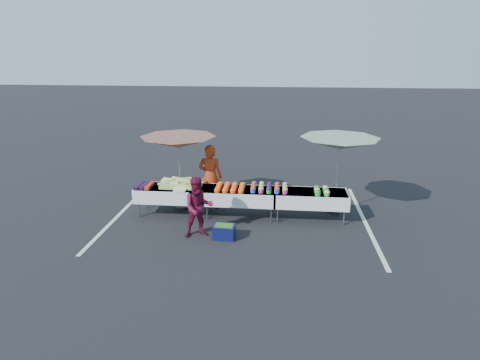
# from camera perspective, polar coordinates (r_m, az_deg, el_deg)

# --- Properties ---
(ground) EXTENTS (80.00, 80.00, 0.00)m
(ground) POSITION_cam_1_polar(r_m,az_deg,el_deg) (10.57, -0.00, -5.17)
(ground) COLOR black
(stripe_left) EXTENTS (0.10, 5.00, 0.00)m
(stripe_left) POSITION_cam_1_polar(r_m,az_deg,el_deg) (11.32, -16.38, -4.31)
(stripe_left) COLOR silver
(stripe_left) RESTS_ON ground
(stripe_right) EXTENTS (0.10, 5.00, 0.00)m
(stripe_right) POSITION_cam_1_polar(r_m,az_deg,el_deg) (10.75, 17.31, -5.60)
(stripe_right) COLOR silver
(stripe_right) RESTS_ON ground
(table_left) EXTENTS (1.86, 0.81, 0.75)m
(table_left) POSITION_cam_1_polar(r_m,az_deg,el_deg) (10.68, -9.66, -1.83)
(table_left) COLOR white
(table_left) RESTS_ON ground
(table_center) EXTENTS (1.86, 0.81, 0.75)m
(table_center) POSITION_cam_1_polar(r_m,az_deg,el_deg) (10.35, -0.00, -2.20)
(table_center) COLOR white
(table_center) RESTS_ON ground
(table_right) EXTENTS (1.86, 0.81, 0.75)m
(table_right) POSITION_cam_1_polar(r_m,az_deg,el_deg) (10.34, 9.98, -2.51)
(table_right) COLOR white
(table_right) RESTS_ON ground
(berry_punnets) EXTENTS (0.40, 0.54, 0.08)m
(berry_punnets) POSITION_cam_1_polar(r_m,az_deg,el_deg) (10.76, -13.45, -0.75)
(berry_punnets) COLOR black
(berry_punnets) RESTS_ON table_left
(corn_pile) EXTENTS (1.16, 0.57, 0.26)m
(corn_pile) POSITION_cam_1_polar(r_m,az_deg,el_deg) (10.57, -8.42, -0.50)
(corn_pile) COLOR #A5BD61
(corn_pile) RESTS_ON table_left
(plastic_bags) EXTENTS (0.30, 0.25, 0.05)m
(plastic_bags) POSITION_cam_1_polar(r_m,az_deg,el_deg) (10.26, -8.53, -1.45)
(plastic_bags) COLOR white
(plastic_bags) RESTS_ON table_left
(carrot_bowls) EXTENTS (0.75, 0.69, 0.11)m
(carrot_bowls) POSITION_cam_1_polar(r_m,az_deg,el_deg) (10.30, -1.39, -1.03)
(carrot_bowls) COLOR #D04417
(carrot_bowls) RESTS_ON table_center
(potato_cups) EXTENTS (0.94, 0.58, 0.16)m
(potato_cups) POSITION_cam_1_polar(r_m,az_deg,el_deg) (10.23, 4.18, -1.03)
(potato_cups) COLOR blue
(potato_cups) RESTS_ON table_right
(bean_baskets) EXTENTS (0.36, 0.50, 0.15)m
(bean_baskets) POSITION_cam_1_polar(r_m,az_deg,el_deg) (10.19, 11.55, -1.48)
(bean_baskets) COLOR #238F3C
(bean_baskets) RESTS_ON table_right
(vendor) EXTENTS (0.67, 0.46, 1.78)m
(vendor) POSITION_cam_1_polar(r_m,az_deg,el_deg) (10.89, -4.22, 0.47)
(vendor) COLOR #A73213
(vendor) RESTS_ON ground
(customer) EXTENTS (0.84, 0.75, 1.43)m
(customer) POSITION_cam_1_polar(r_m,az_deg,el_deg) (9.26, -5.92, -3.88)
(customer) COLOR maroon
(customer) RESTS_ON ground
(umbrella_left) EXTENTS (2.20, 2.20, 2.04)m
(umbrella_left) POSITION_cam_1_polar(r_m,az_deg,el_deg) (10.67, -8.75, 5.27)
(umbrella_left) COLOR black
(umbrella_left) RESTS_ON ground
(umbrella_right) EXTENTS (2.06, 2.06, 2.07)m
(umbrella_right) POSITION_cam_1_polar(r_m,az_deg,el_deg) (10.56, 13.98, 5.00)
(umbrella_right) COLOR black
(umbrella_right) RESTS_ON ground
(storage_bin) EXTENTS (0.52, 0.39, 0.32)m
(storage_bin) POSITION_cam_1_polar(r_m,az_deg,el_deg) (9.33, -2.28, -7.32)
(storage_bin) COLOR #0C1140
(storage_bin) RESTS_ON ground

